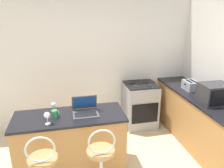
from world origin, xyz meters
TOP-DOWN VIEW (x-y plane):
  - wall_back at (0.00, 2.26)m, footprint 12.00×0.06m
  - breakfast_bar at (-0.35, 0.87)m, footprint 1.53×0.62m
  - counter_right at (1.85, 0.86)m, footprint 0.60×2.76m
  - bar_stool_far at (-0.02, 0.27)m, footprint 0.40×0.40m
  - laptop at (-0.13, 0.90)m, footprint 0.35×0.32m
  - microwave at (1.85, 0.80)m, footprint 0.44×0.35m
  - toaster at (1.83, 1.42)m, footprint 0.22×0.28m
  - stove_range at (1.07, 1.92)m, footprint 0.61×0.59m
  - wine_glass_tall at (-0.63, 0.69)m, footprint 0.08×0.08m
  - mug_green at (-0.54, 0.85)m, footprint 0.10×0.08m
  - wine_glass_short at (-0.56, 1.02)m, footprint 0.07×0.07m

SIDE VIEW (x-z plane):
  - stove_range at x=1.07m, z-range 0.00..0.91m
  - counter_right at x=1.85m, z-range 0.00..0.91m
  - breakfast_bar at x=-0.35m, z-range 0.00..0.91m
  - bar_stool_far at x=-0.02m, z-range -0.03..1.00m
  - mug_green at x=-0.54m, z-range 0.90..1.01m
  - laptop at x=-0.13m, z-range 0.84..1.09m
  - toaster at x=1.83m, z-range 0.90..1.07m
  - wine_glass_short at x=-0.56m, z-range 0.94..1.09m
  - wine_glass_tall at x=-0.63m, z-range 0.94..1.11m
  - microwave at x=1.85m, z-range 0.90..1.22m
  - wall_back at x=0.00m, z-range 0.00..2.60m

